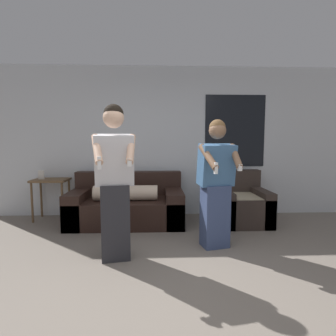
{
  "coord_description": "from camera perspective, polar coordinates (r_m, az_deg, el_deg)",
  "views": [
    {
      "loc": [
        -0.18,
        -2.01,
        1.35
      ],
      "look_at": [
        -0.06,
        1.1,
        1.04
      ],
      "focal_mm": 28.0,
      "sensor_mm": 36.0,
      "label": 1
    }
  ],
  "objects": [
    {
      "name": "person_left",
      "position": [
        3.01,
        -11.51,
        -2.92
      ],
      "size": [
        0.48,
        0.54,
        1.76
      ],
      "color": "#28282D",
      "rests_on": "ground_plane"
    },
    {
      "name": "couch",
      "position": [
        4.48,
        -8.87,
        -7.99
      ],
      "size": [
        1.84,
        0.95,
        0.83
      ],
      "color": "black",
      "rests_on": "ground_plane"
    },
    {
      "name": "person_right",
      "position": [
        3.37,
        10.41,
        -3.48
      ],
      "size": [
        0.51,
        0.55,
        1.63
      ],
      "color": "#384770",
      "rests_on": "ground_plane"
    },
    {
      "name": "wall_back",
      "position": [
        4.83,
        0.15,
        5.74
      ],
      "size": [
        6.5,
        0.07,
        2.7
      ],
      "color": "silver",
      "rests_on": "ground_plane"
    },
    {
      "name": "armchair",
      "position": [
        4.61,
        15.61,
        -7.69
      ],
      "size": [
        0.8,
        0.86,
        0.86
      ],
      "color": "#332823",
      "rests_on": "ground_plane"
    },
    {
      "name": "side_table",
      "position": [
        4.98,
        -24.19,
        -3.5
      ],
      "size": [
        0.58,
        0.43,
        0.86
      ],
      "color": "brown",
      "rests_on": "ground_plane"
    },
    {
      "name": "ground_plane",
      "position": [
        2.43,
        2.79,
        -28.11
      ],
      "size": [
        14.0,
        14.0,
        0.0
      ],
      "primitive_type": "plane",
      "color": "slate"
    }
  ]
}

